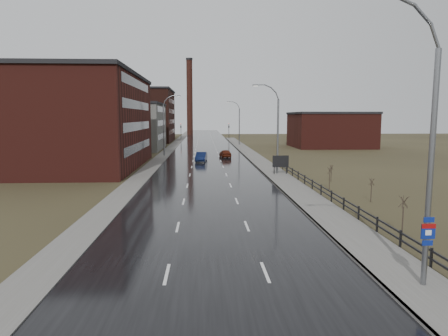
{
  "coord_description": "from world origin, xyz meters",
  "views": [
    {
      "loc": [
        -0.56,
        -13.84,
        7.29
      ],
      "look_at": [
        1.17,
        19.67,
        3.0
      ],
      "focal_mm": 32.0,
      "sensor_mm": 36.0,
      "label": 1
    }
  ],
  "objects": [
    {
      "name": "smokestack",
      "position": [
        -6.0,
        150.0,
        15.5
      ],
      "size": [
        2.7,
        2.7,
        30.7
      ],
      "color": "#331611",
      "rests_on": "ground"
    },
    {
      "name": "ground",
      "position": [
        0.0,
        0.0,
        0.0
      ],
      "size": [
        320.0,
        320.0,
        0.0
      ],
      "primitive_type": "plane",
      "color": "#2D2819",
      "rests_on": "ground"
    },
    {
      "name": "shrub_c",
      "position": [
        11.68,
        9.51,
        1.33
      ],
      "size": [
        0.59,
        0.62,
        2.5
      ],
      "color": "#382D23",
      "rests_on": "ground"
    },
    {
      "name": "streetlight_right_far",
      "position": [
        8.5,
        90.0,
        5.84
      ],
      "size": [
        3.36,
        0.28,
        11.35
      ],
      "color": "slate",
      "rests_on": "ground"
    },
    {
      "name": "warehouse_far",
      "position": [
        -22.99,
        108.0,
        7.76
      ],
      "size": [
        26.52,
        24.48,
        15.5
      ],
      "color": "#331611",
      "rests_on": "ground"
    },
    {
      "name": "guardrail",
      "position": [
        10.3,
        18.31,
        0.71
      ],
      "size": [
        0.1,
        53.05,
        1.1
      ],
      "color": "black",
      "rests_on": "ground"
    },
    {
      "name": "shrub_e",
      "position": [
        12.06,
        25.09,
        1.22
      ],
      "size": [
        0.55,
        0.58,
        2.3
      ],
      "color": "#382D23",
      "rests_on": "ground"
    },
    {
      "name": "road",
      "position": [
        0.0,
        60.0,
        0.03
      ],
      "size": [
        14.0,
        300.0,
        0.06
      ],
      "primitive_type": "cube",
      "color": "black",
      "rests_on": "ground"
    },
    {
      "name": "sidewalk_left",
      "position": [
        -8.2,
        60.0,
        0.06
      ],
      "size": [
        2.4,
        260.0,
        0.12
      ],
      "primitive_type": "cube",
      "color": "#595651",
      "rests_on": "ground"
    },
    {
      "name": "billboard",
      "position": [
        9.1,
        35.45,
        1.7
      ],
      "size": [
        2.04,
        0.17,
        2.52
      ],
      "color": "black",
      "rests_on": "ground"
    },
    {
      "name": "shrub_f",
      "position": [
        13.86,
        30.1,
        1.03
      ],
      "size": [
        0.46,
        0.49,
        1.93
      ],
      "color": "#382D23",
      "rests_on": "ground"
    },
    {
      "name": "streetlight_main",
      "position": [
        8.47,
        2.0,
        6.06
      ],
      "size": [
        3.91,
        0.29,
        12.11
      ],
      "color": "slate",
      "rests_on": "ground"
    },
    {
      "name": "curb_right",
      "position": [
        7.08,
        35.0,
        0.09
      ],
      "size": [
        0.16,
        180.0,
        0.18
      ],
      "primitive_type": "cube",
      "color": "slate",
      "rests_on": "ground"
    },
    {
      "name": "streetlight_left",
      "position": [
        -7.7,
        62.0,
        5.84
      ],
      "size": [
        3.36,
        0.28,
        11.35
      ],
      "color": "slate",
      "rests_on": "ground"
    },
    {
      "name": "traffic_light_left",
      "position": [
        -8.0,
        120.0,
        4.6
      ],
      "size": [
        0.58,
        2.73,
        5.3
      ],
      "color": "black",
      "rests_on": "ground"
    },
    {
      "name": "traffic_light_right",
      "position": [
        8.0,
        120.0,
        4.6
      ],
      "size": [
        0.58,
        2.73,
        5.3
      ],
      "color": "black",
      "rests_on": "ground"
    },
    {
      "name": "shrub_d",
      "position": [
        13.89,
        19.32,
        1.1
      ],
      "size": [
        0.49,
        0.52,
        2.07
      ],
      "color": "#382D23",
      "rests_on": "ground"
    },
    {
      "name": "car_near",
      "position": [
        -0.92,
        51.44,
        0.76
      ],
      "size": [
        2.05,
        4.77,
        1.53
      ],
      "primitive_type": "imported",
      "rotation": [
        0.0,
        0.0,
        -0.1
      ],
      "color": "#0B1539",
      "rests_on": "ground"
    },
    {
      "name": "building_right",
      "position": [
        30.3,
        82.0,
        4.26
      ],
      "size": [
        18.36,
        16.32,
        8.5
      ],
      "color": "#471914",
      "rests_on": "ground"
    },
    {
      "name": "streetlight_right_mid",
      "position": [
        8.5,
        36.0,
        5.84
      ],
      "size": [
        3.36,
        0.28,
        11.35
      ],
      "color": "slate",
      "rests_on": "ground"
    },
    {
      "name": "warehouse_near",
      "position": [
        -20.99,
        45.0,
        6.76
      ],
      "size": [
        22.44,
        28.56,
        13.5
      ],
      "color": "#471914",
      "rests_on": "ground"
    },
    {
      "name": "sidewalk_right",
      "position": [
        8.6,
        35.0,
        0.09
      ],
      "size": [
        3.2,
        180.0,
        0.18
      ],
      "primitive_type": "cube",
      "color": "#595651",
      "rests_on": "ground"
    },
    {
      "name": "car_far",
      "position": [
        3.37,
        57.77,
        0.73
      ],
      "size": [
        2.24,
        4.46,
        1.46
      ],
      "primitive_type": "imported",
      "rotation": [
        0.0,
        0.0,
        3.27
      ],
      "color": "#561C0E",
      "rests_on": "ground"
    },
    {
      "name": "warehouse_mid",
      "position": [
        -17.99,
        78.0,
        5.26
      ],
      "size": [
        16.32,
        20.4,
        10.5
      ],
      "color": "slate",
      "rests_on": "ground"
    }
  ]
}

